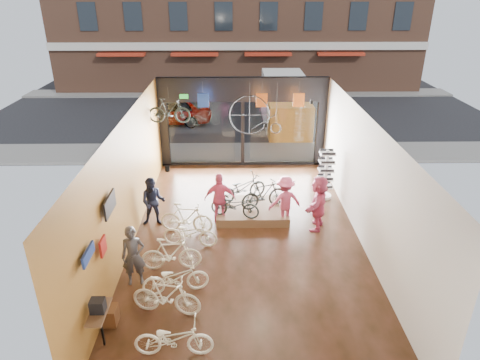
{
  "coord_description": "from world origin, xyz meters",
  "views": [
    {
      "loc": [
        -0.39,
        -11.35,
        7.27
      ],
      "look_at": [
        -0.19,
        1.4,
        1.36
      ],
      "focal_mm": 32.0,
      "sensor_mm": 36.0,
      "label": 1
    }
  ],
  "objects_px": {
    "floor_bike_4": "(190,233)",
    "penny_farthing": "(258,116)",
    "customer_3": "(285,200)",
    "hung_bike": "(169,111)",
    "floor_bike_5": "(186,218)",
    "customer_5": "(318,203)",
    "box_truck": "(286,105)",
    "customer_0": "(133,256)",
    "floor_bike_3": "(171,254)",
    "display_bike_right": "(242,188)",
    "street_car": "(169,110)",
    "display_bike_left": "(235,205)",
    "customer_2": "(220,199)",
    "customer_1": "(153,202)",
    "floor_bike_2": "(176,278)",
    "display_bike_mid": "(264,194)",
    "display_platform": "(252,211)",
    "floor_bike_1": "(166,296)",
    "floor_bike_0": "(174,338)",
    "sunglasses_rack": "(326,174)"
  },
  "relations": [
    {
      "from": "customer_3",
      "to": "hung_bike",
      "type": "xyz_separation_m",
      "value": [
        -4.05,
        3.28,
        2.09
      ]
    },
    {
      "from": "street_car",
      "to": "customer_2",
      "type": "height_order",
      "value": "customer_2"
    },
    {
      "from": "floor_bike_4",
      "to": "customer_2",
      "type": "xyz_separation_m",
      "value": [
        0.87,
        1.39,
        0.44
      ]
    },
    {
      "from": "street_car",
      "to": "box_truck",
      "type": "distance_m",
      "value": 6.5
    },
    {
      "from": "display_bike_left",
      "to": "display_bike_mid",
      "type": "distance_m",
      "value": 1.16
    },
    {
      "from": "floor_bike_2",
      "to": "display_bike_right",
      "type": "xyz_separation_m",
      "value": [
        1.78,
        4.51,
        0.33
      ]
    },
    {
      "from": "floor_bike_1",
      "to": "customer_3",
      "type": "xyz_separation_m",
      "value": [
        3.28,
        4.21,
        0.33
      ]
    },
    {
      "from": "floor_bike_4",
      "to": "floor_bike_5",
      "type": "relative_size",
      "value": 0.97
    },
    {
      "from": "customer_0",
      "to": "customer_2",
      "type": "bearing_deg",
      "value": 46.42
    },
    {
      "from": "display_bike_right",
      "to": "street_car",
      "type": "bearing_deg",
      "value": -5.8
    },
    {
      "from": "floor_bike_5",
      "to": "customer_5",
      "type": "distance_m",
      "value": 4.21
    },
    {
      "from": "customer_5",
      "to": "hung_bike",
      "type": "distance_m",
      "value": 6.53
    },
    {
      "from": "customer_1",
      "to": "street_car",
      "type": "bearing_deg",
      "value": 93.42
    },
    {
      "from": "box_truck",
      "to": "customer_0",
      "type": "distance_m",
      "value": 14.21
    },
    {
      "from": "floor_bike_3",
      "to": "display_bike_right",
      "type": "relative_size",
      "value": 0.91
    },
    {
      "from": "floor_bike_2",
      "to": "floor_bike_3",
      "type": "xyz_separation_m",
      "value": [
        -0.23,
        0.98,
        0.05
      ]
    },
    {
      "from": "street_car",
      "to": "floor_bike_4",
      "type": "height_order",
      "value": "street_car"
    },
    {
      "from": "floor_bike_4",
      "to": "penny_farthing",
      "type": "bearing_deg",
      "value": -16.06
    },
    {
      "from": "customer_3",
      "to": "floor_bike_0",
      "type": "bearing_deg",
      "value": 47.08
    },
    {
      "from": "box_truck",
      "to": "street_car",
      "type": "bearing_deg",
      "value": 171.12
    },
    {
      "from": "floor_bike_3",
      "to": "floor_bike_4",
      "type": "bearing_deg",
      "value": -22.69
    },
    {
      "from": "penny_farthing",
      "to": "customer_2",
      "type": "bearing_deg",
      "value": -110.22
    },
    {
      "from": "display_platform",
      "to": "customer_2",
      "type": "bearing_deg",
      "value": -156.46
    },
    {
      "from": "display_bike_right",
      "to": "customer_1",
      "type": "xyz_separation_m",
      "value": [
        -2.89,
        -1.09,
        0.05
      ]
    },
    {
      "from": "floor_bike_1",
      "to": "sunglasses_rack",
      "type": "distance_m",
      "value": 7.84
    },
    {
      "from": "floor_bike_2",
      "to": "display_bike_mid",
      "type": "relative_size",
      "value": 1.04
    },
    {
      "from": "floor_bike_4",
      "to": "display_platform",
      "type": "relative_size",
      "value": 0.69
    },
    {
      "from": "floor_bike_4",
      "to": "sunglasses_rack",
      "type": "xyz_separation_m",
      "value": [
        4.67,
        3.13,
        0.5
      ]
    },
    {
      "from": "display_bike_mid",
      "to": "customer_5",
      "type": "relative_size",
      "value": 0.89
    },
    {
      "from": "customer_2",
      "to": "street_car",
      "type": "bearing_deg",
      "value": -73.41
    },
    {
      "from": "floor_bike_1",
      "to": "display_bike_right",
      "type": "xyz_separation_m",
      "value": [
        1.91,
        5.28,
        0.27
      ]
    },
    {
      "from": "hung_bike",
      "to": "floor_bike_5",
      "type": "bearing_deg",
      "value": -165.06
    },
    {
      "from": "box_truck",
      "to": "display_bike_left",
      "type": "bearing_deg",
      "value": -105.37
    },
    {
      "from": "floor_bike_2",
      "to": "floor_bike_5",
      "type": "xyz_separation_m",
      "value": [
        -0.0,
        2.92,
        0.06
      ]
    },
    {
      "from": "floor_bike_1",
      "to": "floor_bike_0",
      "type": "bearing_deg",
      "value": -154.88
    },
    {
      "from": "street_car",
      "to": "customer_0",
      "type": "bearing_deg",
      "value": 3.93
    },
    {
      "from": "customer_2",
      "to": "floor_bike_3",
      "type": "bearing_deg",
      "value": 64.06
    },
    {
      "from": "customer_1",
      "to": "penny_farthing",
      "type": "distance_m",
      "value": 5.58
    },
    {
      "from": "display_platform",
      "to": "customer_1",
      "type": "relative_size",
      "value": 1.45
    },
    {
      "from": "floor_bike_1",
      "to": "display_bike_right",
      "type": "distance_m",
      "value": 5.62
    },
    {
      "from": "box_truck",
      "to": "floor_bike_3",
      "type": "relative_size",
      "value": 4.05
    },
    {
      "from": "box_truck",
      "to": "display_bike_mid",
      "type": "relative_size",
      "value": 4.11
    },
    {
      "from": "customer_0",
      "to": "hung_bike",
      "type": "xyz_separation_m",
      "value": [
        0.22,
        6.32,
        2.08
      ]
    },
    {
      "from": "floor_bike_0",
      "to": "display_bike_left",
      "type": "height_order",
      "value": "display_bike_left"
    },
    {
      "from": "box_truck",
      "to": "display_bike_right",
      "type": "height_order",
      "value": "box_truck"
    },
    {
      "from": "floor_bike_4",
      "to": "floor_bike_5",
      "type": "xyz_separation_m",
      "value": [
        -0.18,
        0.77,
        0.08
      ]
    },
    {
      "from": "floor_bike_2",
      "to": "floor_bike_4",
      "type": "bearing_deg",
      "value": -16.14
    },
    {
      "from": "street_car",
      "to": "sunglasses_rack",
      "type": "height_order",
      "value": "sunglasses_rack"
    },
    {
      "from": "display_bike_left",
      "to": "customer_5",
      "type": "bearing_deg",
      "value": -80.32
    },
    {
      "from": "display_bike_left",
      "to": "customer_3",
      "type": "bearing_deg",
      "value": -72.4
    }
  ]
}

